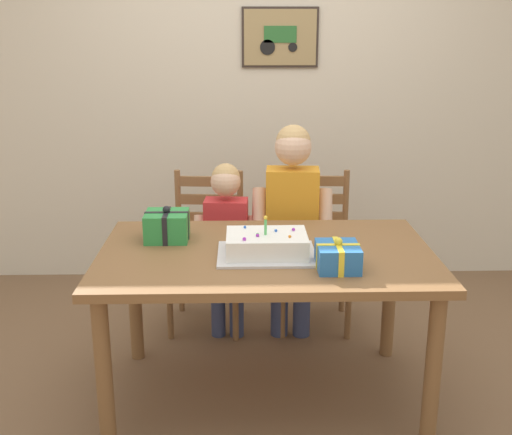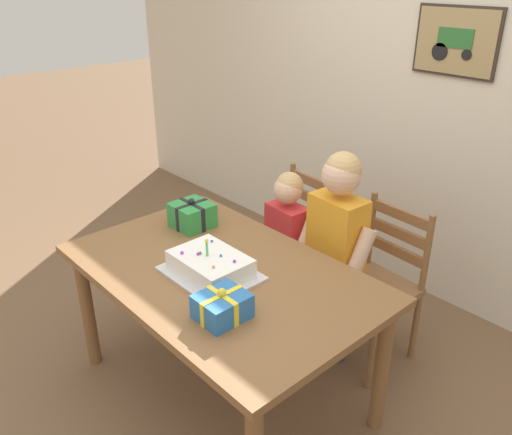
% 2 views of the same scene
% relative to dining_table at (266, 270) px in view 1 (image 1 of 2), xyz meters
% --- Properties ---
extents(ground_plane, '(20.00, 20.00, 0.00)m').
position_rel_dining_table_xyz_m(ground_plane, '(0.00, 0.00, -0.66)').
color(ground_plane, brown).
extents(back_wall, '(6.40, 0.11, 2.60)m').
position_rel_dining_table_xyz_m(back_wall, '(0.00, 1.69, 0.64)').
color(back_wall, beige).
rests_on(back_wall, ground).
extents(dining_table, '(1.53, 0.97, 0.76)m').
position_rel_dining_table_xyz_m(dining_table, '(0.00, 0.00, 0.00)').
color(dining_table, brown).
rests_on(dining_table, ground).
extents(birthday_cake, '(0.44, 0.34, 0.19)m').
position_rel_dining_table_xyz_m(birthday_cake, '(-0.00, -0.06, 0.14)').
color(birthday_cake, silver).
rests_on(birthday_cake, dining_table).
extents(gift_box_red_large, '(0.21, 0.20, 0.17)m').
position_rel_dining_table_xyz_m(gift_box_red_large, '(-0.47, 0.18, 0.16)').
color(gift_box_red_large, '#2D8E42').
rests_on(gift_box_red_large, dining_table).
extents(gift_box_beside_cake, '(0.18, 0.21, 0.14)m').
position_rel_dining_table_xyz_m(gift_box_beside_cake, '(0.30, -0.23, 0.15)').
color(gift_box_beside_cake, '#286BB7').
rests_on(gift_box_beside_cake, dining_table).
extents(chair_left, '(0.45, 0.45, 0.92)m').
position_rel_dining_table_xyz_m(chair_left, '(-0.32, 0.84, -0.20)').
color(chair_left, brown).
rests_on(chair_left, ground).
extents(chair_right, '(0.45, 0.45, 0.92)m').
position_rel_dining_table_xyz_m(chair_right, '(0.33, 0.84, -0.20)').
color(chair_right, brown).
rests_on(chair_right, ground).
extents(child_older, '(0.46, 0.27, 1.24)m').
position_rel_dining_table_xyz_m(child_older, '(0.17, 0.65, 0.09)').
color(child_older, '#38426B').
rests_on(child_older, ground).
extents(child_younger, '(0.38, 0.22, 1.03)m').
position_rel_dining_table_xyz_m(child_younger, '(-0.20, 0.65, -0.04)').
color(child_younger, '#38426B').
rests_on(child_younger, ground).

